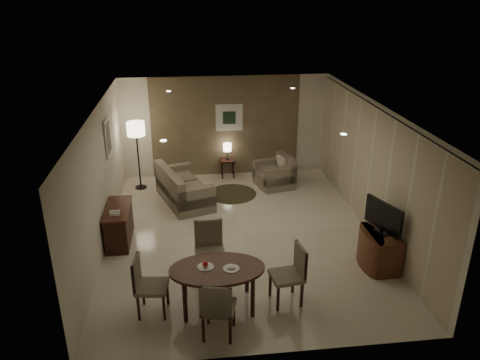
{
  "coord_description": "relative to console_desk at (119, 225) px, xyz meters",
  "views": [
    {
      "loc": [
        -1.05,
        -8.6,
        4.83
      ],
      "look_at": [
        0.0,
        0.2,
        1.15
      ],
      "focal_mm": 35.0,
      "sensor_mm": 36.0,
      "label": 1
    }
  ],
  "objects": [
    {
      "name": "art_left_frame",
      "position": [
        -0.23,
        1.2,
        1.48
      ],
      "size": [
        0.03,
        0.6,
        0.8
      ],
      "primitive_type": "cube",
      "color": "silver",
      "rests_on": "wall_left"
    },
    {
      "name": "curtain_rod",
      "position": [
        5.17,
        0.0,
        2.27
      ],
      "size": [
        0.03,
        6.8,
        0.03
      ],
      "primitive_type": "cylinder",
      "rotation": [
        1.57,
        0.0,
        0.0
      ],
      "color": "black",
      "rests_on": "wall_right"
    },
    {
      "name": "plate_a",
      "position": [
        1.64,
        -2.28,
        0.35
      ],
      "size": [
        0.26,
        0.26,
        0.02
      ],
      "primitive_type": "cylinder",
      "color": "white",
      "rests_on": "dining_table"
    },
    {
      "name": "downlight_nl",
      "position": [
        1.09,
        -1.8,
        2.31
      ],
      "size": [
        0.1,
        0.1,
        0.01
      ],
      "primitive_type": "cylinder",
      "color": "white",
      "rests_on": "ceiling"
    },
    {
      "name": "downlight_nr",
      "position": [
        3.89,
        -1.8,
        2.31
      ],
      "size": [
        0.1,
        0.1,
        0.01
      ],
      "primitive_type": "cylinder",
      "color": "white",
      "rests_on": "ceiling"
    },
    {
      "name": "sofa",
      "position": [
        1.33,
        1.77,
        0.05
      ],
      "size": [
        2.0,
        1.44,
        0.85
      ],
      "primitive_type": null,
      "rotation": [
        0.0,
        0.0,
        1.9
      ],
      "color": "gray",
      "rests_on": "floor"
    },
    {
      "name": "taupe_accent",
      "position": [
        2.49,
        3.48,
        0.98
      ],
      "size": [
        3.96,
        0.03,
        2.7
      ],
      "primitive_type": "cube",
      "color": "#7C654D",
      "rests_on": "wall_back"
    },
    {
      "name": "downlight_fr",
      "position": [
        3.89,
        1.8,
        2.31
      ],
      "size": [
        0.1,
        0.1,
        0.01
      ],
      "primitive_type": "cylinder",
      "color": "white",
      "rests_on": "ceiling"
    },
    {
      "name": "plate_b",
      "position": [
        2.04,
        -2.38,
        0.35
      ],
      "size": [
        0.26,
        0.26,
        0.02
      ],
      "primitive_type": "cylinder",
      "color": "white",
      "rests_on": "dining_table"
    },
    {
      "name": "dining_table",
      "position": [
        1.82,
        -2.33,
        -0.02
      ],
      "size": [
        1.52,
        0.95,
        0.71
      ],
      "primitive_type": null,
      "color": "#4C2118",
      "rests_on": "floor"
    },
    {
      "name": "chair_far",
      "position": [
        1.76,
        -1.57,
        0.16
      ],
      "size": [
        0.54,
        0.54,
        1.06
      ],
      "primitive_type": null,
      "rotation": [
        0.0,
        0.0,
        0.05
      ],
      "color": "gray",
      "rests_on": "floor"
    },
    {
      "name": "curtain_wall",
      "position": [
        5.17,
        0.0,
        0.95
      ],
      "size": [
        0.08,
        6.7,
        2.58
      ],
      "primitive_type": null,
      "color": "beige",
      "rests_on": "wall_right"
    },
    {
      "name": "tv_cabinet",
      "position": [
        4.89,
        -1.5,
        -0.03
      ],
      "size": [
        0.48,
        0.9,
        0.7
      ],
      "primitive_type": null,
      "color": "#5B2B1B",
      "rests_on": "floor"
    },
    {
      "name": "art_back_frame",
      "position": [
        2.59,
        3.46,
        1.23
      ],
      "size": [
        0.72,
        0.03,
        0.72
      ],
      "primitive_type": "cube",
      "color": "silver",
      "rests_on": "wall_back"
    },
    {
      "name": "chair_near",
      "position": [
        1.79,
        -2.99,
        0.12
      ],
      "size": [
        0.57,
        0.57,
        0.99
      ],
      "primitive_type": null,
      "rotation": [
        0.0,
        0.0,
        2.91
      ],
      "color": "gray",
      "rests_on": "floor"
    },
    {
      "name": "console_desk",
      "position": [
        0.0,
        0.0,
        0.0
      ],
      "size": [
        0.48,
        1.2,
        0.75
      ],
      "primitive_type": null,
      "color": "#4C2118",
      "rests_on": "floor"
    },
    {
      "name": "table_lamp",
      "position": [
        2.51,
        3.25,
        0.37
      ],
      "size": [
        0.22,
        0.22,
        0.5
      ],
      "primitive_type": null,
      "color": "#FFEAC1",
      "rests_on": "side_table"
    },
    {
      "name": "floor_lamp",
      "position": [
        0.2,
        2.74,
        0.5
      ],
      "size": [
        0.44,
        0.44,
        1.75
      ],
      "primitive_type": null,
      "color": "#FFE5B7",
      "rests_on": "floor"
    },
    {
      "name": "chair_left",
      "position": [
        0.8,
        -2.37,
        0.12
      ],
      "size": [
        0.53,
        0.53,
        0.99
      ],
      "primitive_type": null,
      "rotation": [
        0.0,
        0.0,
        1.46
      ],
      "color": "gray",
      "rests_on": "floor"
    },
    {
      "name": "art_left_canvas",
      "position": [
        -0.21,
        1.2,
        1.48
      ],
      "size": [
        0.01,
        0.46,
        0.64
      ],
      "primitive_type": "cube",
      "color": "gray",
      "rests_on": "wall_left"
    },
    {
      "name": "downlight_fl",
      "position": [
        1.09,
        1.8,
        2.31
      ],
      "size": [
        0.1,
        0.1,
        0.01
      ],
      "primitive_type": "cylinder",
      "color": "white",
      "rests_on": "ceiling"
    },
    {
      "name": "flat_tv",
      "position": [
        4.87,
        -1.5,
        0.65
      ],
      "size": [
        0.36,
        0.85,
        0.6
      ],
      "primitive_type": null,
      "rotation": [
        0.0,
        0.0,
        0.35
      ],
      "color": "black",
      "rests_on": "tv_cabinet"
    },
    {
      "name": "side_table",
      "position": [
        2.51,
        3.25,
        -0.13
      ],
      "size": [
        0.39,
        0.39,
        0.49
      ],
      "primitive_type": null,
      "color": "#321710",
      "rests_on": "floor"
    },
    {
      "name": "art_back_canvas",
      "position": [
        2.59,
        3.44,
        1.23
      ],
      "size": [
        0.34,
        0.01,
        0.34
      ],
      "primitive_type": "cube",
      "color": "black",
      "rests_on": "wall_back"
    },
    {
      "name": "armchair",
      "position": [
        3.65,
        2.45,
        0.03
      ],
      "size": [
        1.04,
        1.08,
        0.8
      ],
      "primitive_type": null,
      "rotation": [
        0.0,
        0.0,
        -1.32
      ],
      "color": "gray",
      "rests_on": "floor"
    },
    {
      "name": "chair_right",
      "position": [
        2.94,
        -2.34,
        0.13
      ],
      "size": [
        0.55,
        0.55,
        1.01
      ],
      "primitive_type": null,
      "rotation": [
        0.0,
        0.0,
        -1.44
      ],
      "color": "gray",
      "rests_on": "floor"
    },
    {
      "name": "room_shell",
      "position": [
        2.49,
        0.4,
        0.98
      ],
      "size": [
        5.5,
        7.0,
        2.7
      ],
      "color": "beige",
      "rests_on": "ground"
    },
    {
      "name": "fruit_apple",
      "position": [
        1.64,
        -2.28,
        0.4
      ],
      "size": [
        0.09,
        0.09,
        0.09
      ],
      "primitive_type": "sphere",
      "color": "red",
      "rests_on": "plate_a"
    },
    {
      "name": "round_rug",
      "position": [
        2.51,
        2.07,
        -0.37
      ],
      "size": [
        1.22,
        1.22,
        0.01
      ],
      "primitive_type": "cylinder",
      "color": "#423D25",
      "rests_on": "floor"
    },
    {
      "name": "telephone",
      "position": [
        0.0,
        -0.3,
        0.43
      ],
      "size": [
        0.2,
        0.14,
        0.09
      ],
      "primitive_type": null,
      "color": "white",
      "rests_on": "console_desk"
    },
    {
      "name": "napkin",
      "position": [
        2.04,
        -2.38,
        0.37
      ],
      "size": [
        0.12,
        0.08,
        0.03
      ],
      "primitive_type": "cube",
      "color": "white",
      "rests_on": "plate_b"
    }
  ]
}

